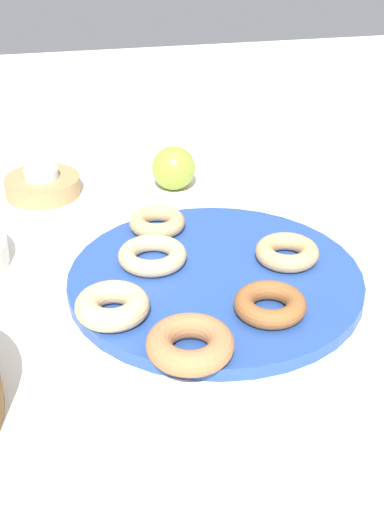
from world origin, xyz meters
name	(u,v)px	position (x,y,z in m)	size (l,w,h in m)	color
ground_plane	(215,285)	(0.00, 0.00, 0.00)	(2.40, 2.40, 0.00)	white
donut_plate	(215,280)	(0.00, 0.00, 0.01)	(0.37, 0.37, 0.02)	#284C9E
donut_0	(270,304)	(-0.09, -0.04, 0.03)	(0.08, 0.08, 0.02)	#995B2D
donut_1	(157,222)	(0.13, 0.05, 0.03)	(0.08, 0.08, 0.02)	tan
donut_2	(152,255)	(0.04, 0.07, 0.03)	(0.09, 0.09, 0.02)	#EABC84
donut_3	(190,344)	(-0.15, 0.06, 0.03)	(0.09, 0.09, 0.03)	#B27547
donut_4	(287,252)	(0.01, -0.10, 0.03)	(0.08, 0.08, 0.02)	tan
donut_5	(112,306)	(-0.06, 0.14, 0.03)	(0.09, 0.09, 0.03)	#EABC84
candle_holder	(43,186)	(0.32, 0.21, 0.01)	(0.12, 0.12, 0.03)	tan
tealight	(41,173)	(0.32, 0.21, 0.04)	(0.05, 0.05, 0.01)	silver
apple	(176,168)	(0.30, 0.00, 0.04)	(0.07, 0.07, 0.07)	#93AD38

